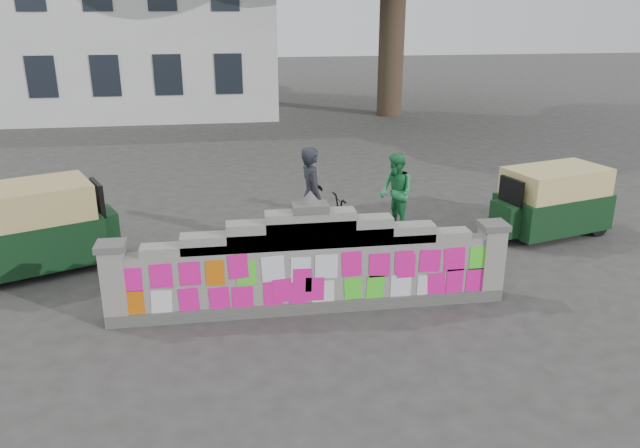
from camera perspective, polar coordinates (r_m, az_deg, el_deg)
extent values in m
plane|color=#383533|center=(10.26, -0.85, -7.75)|extent=(100.00, 100.00, 0.00)
cube|color=#4C4C49|center=(10.22, -0.85, -7.25)|extent=(6.40, 0.42, 0.20)
cube|color=gray|center=(10.00, -0.86, -4.69)|extent=(6.40, 0.32, 1.00)
cube|color=gray|center=(9.78, -0.88, -1.64)|extent=(5.20, 0.32, 0.14)
cube|color=gray|center=(9.75, -0.88, -1.26)|extent=(4.00, 0.32, 0.28)
cube|color=gray|center=(9.73, -0.88, -0.82)|extent=(2.60, 0.32, 0.44)
cube|color=gray|center=(9.70, -0.89, -0.43)|extent=(1.40, 0.32, 0.58)
cube|color=#4C4C49|center=(9.59, -0.90, 1.53)|extent=(0.55, 0.36, 0.12)
cone|color=#4C4C49|center=(9.54, -0.90, 2.45)|extent=(0.36, 0.36, 0.22)
cube|color=gray|center=(10.08, -18.21, -5.42)|extent=(0.36, 0.40, 1.24)
cube|color=#4C4C49|center=(9.83, -18.62, -1.92)|extent=(0.44, 0.44, 0.10)
cube|color=gray|center=(10.79, 15.27, -3.44)|extent=(0.36, 0.40, 1.24)
cube|color=#4C4C49|center=(10.55, 15.58, -0.13)|extent=(0.44, 0.44, 0.10)
cube|color=silver|center=(31.58, -20.13, 17.17)|extent=(16.00, 10.00, 8.00)
cylinder|color=#38281E|center=(28.03, 6.55, 15.96)|extent=(1.10, 1.10, 6.00)
imported|color=black|center=(12.28, -0.77, -0.18)|extent=(2.22, 1.08, 1.12)
imported|color=#23232B|center=(12.16, -0.78, 1.54)|extent=(0.56, 0.76, 1.89)
imported|color=#27914C|center=(13.64, 6.96, 2.94)|extent=(0.84, 0.96, 1.68)
cube|color=black|center=(12.59, -25.18, -1.51)|extent=(2.88, 2.26, 0.85)
cube|color=tan|center=(12.36, -25.67, 1.70)|extent=(2.66, 2.13, 0.63)
cube|color=black|center=(12.77, -19.35, -0.44)|extent=(0.78, 0.89, 0.74)
cube|color=black|center=(12.58, -19.68, 2.28)|extent=(0.37, 0.71, 0.63)
cylinder|color=black|center=(12.89, -18.74, -1.68)|extent=(0.54, 0.33, 0.53)
cube|color=#103217|center=(14.19, 20.47, 1.13)|extent=(2.50, 1.78, 0.75)
cube|color=#D4BF71|center=(14.01, 20.79, 3.69)|extent=(2.31, 1.69, 0.57)
cube|color=#103217|center=(13.42, 16.84, 0.51)|extent=(0.63, 0.76, 0.66)
cube|color=black|center=(13.25, 17.08, 2.82)|extent=(0.25, 0.66, 0.57)
cylinder|color=black|center=(13.45, 16.42, -0.68)|extent=(0.48, 0.23, 0.47)
cylinder|color=black|center=(15.20, 21.32, 1.08)|extent=(0.48, 0.23, 0.47)
cylinder|color=black|center=(14.54, 24.14, -0.12)|extent=(0.48, 0.23, 0.47)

